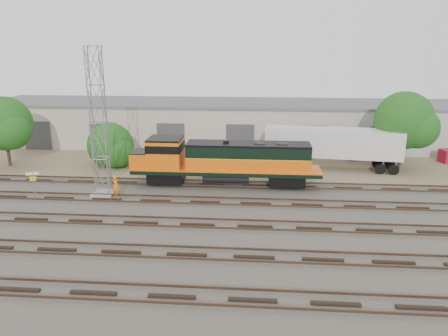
# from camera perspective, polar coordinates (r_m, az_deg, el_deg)

# --- Properties ---
(ground) EXTENTS (140.00, 140.00, 0.00)m
(ground) POSITION_cam_1_polar(r_m,az_deg,el_deg) (33.33, -2.78, -5.47)
(ground) COLOR #47423A
(ground) RESTS_ON ground
(dirt_strip) EXTENTS (80.00, 16.00, 0.02)m
(dirt_strip) POSITION_cam_1_polar(r_m,az_deg,el_deg) (47.53, -0.48, 1.10)
(dirt_strip) COLOR #726047
(dirt_strip) RESTS_ON ground
(tracks) EXTENTS (80.00, 20.40, 0.28)m
(tracks) POSITION_cam_1_polar(r_m,az_deg,el_deg) (30.56, -3.51, -7.37)
(tracks) COLOR black
(tracks) RESTS_ON ground
(warehouse) EXTENTS (58.40, 10.40, 5.30)m
(warehouse) POSITION_cam_1_polar(r_m,az_deg,el_deg) (54.74, 0.31, 5.90)
(warehouse) COLOR #B8AC99
(warehouse) RESTS_ON ground
(locomotive) EXTENTS (16.56, 2.91, 3.98)m
(locomotive) POSITION_cam_1_polar(r_m,az_deg,el_deg) (38.20, -0.19, 0.96)
(locomotive) COLOR black
(locomotive) RESTS_ON tracks
(signal_tower) EXTENTS (1.77, 1.77, 12.01)m
(signal_tower) POSITION_cam_1_polar(r_m,az_deg,el_deg) (36.55, -16.05, 5.37)
(signal_tower) COLOR gray
(signal_tower) RESTS_ON ground
(sign_post) EXTENTS (0.90, 0.42, 2.34)m
(sign_post) POSITION_cam_1_polar(r_m,az_deg,el_deg) (38.15, -23.67, -1.45)
(sign_post) COLOR gray
(sign_post) RESTS_ON ground
(worker) EXTENTS (0.84, 0.82, 1.94)m
(worker) POSITION_cam_1_polar(r_m,az_deg,el_deg) (36.56, -13.94, -2.37)
(worker) COLOR orange
(worker) RESTS_ON ground
(semi_trailer) EXTENTS (13.46, 4.11, 4.08)m
(semi_trailer) POSITION_cam_1_polar(r_m,az_deg,el_deg) (44.85, 14.38, 3.06)
(semi_trailer) COLOR silver
(semi_trailer) RESTS_ON ground
(dumpster_blue) EXTENTS (2.07, 2.02, 1.50)m
(dumpster_blue) POSITION_cam_1_polar(r_m,az_deg,el_deg) (49.50, 16.48, 1.92)
(dumpster_blue) COLOR #154B91
(dumpster_blue) RESTS_ON ground
(dumpster_red) EXTENTS (1.80, 1.72, 1.40)m
(dumpster_red) POSITION_cam_1_polar(r_m,az_deg,el_deg) (51.97, 27.21, 1.39)
(dumpster_red) COLOR maroon
(dumpster_red) RESTS_ON ground
(tree_west) EXTENTS (5.74, 5.46, 7.15)m
(tree_west) POSITION_cam_1_polar(r_m,az_deg,el_deg) (49.14, -26.58, 5.00)
(tree_west) COLOR #382619
(tree_west) RESTS_ON ground
(tree_mid) EXTENTS (4.95, 4.71, 4.71)m
(tree_mid) POSITION_cam_1_polar(r_m,az_deg,el_deg) (46.19, -14.39, 2.65)
(tree_mid) COLOR #382619
(tree_mid) RESTS_ON ground
(tree_east) EXTENTS (6.01, 5.73, 7.73)m
(tree_east) POSITION_cam_1_polar(r_m,az_deg,el_deg) (46.73, 22.85, 5.51)
(tree_east) COLOR #382619
(tree_east) RESTS_ON ground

